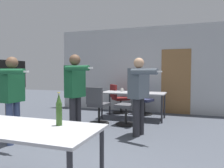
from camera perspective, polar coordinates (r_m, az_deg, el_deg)
back_wall at (r=7.38m, az=8.02°, el=3.64°), size 5.91×0.12×2.81m
conference_table_near at (r=2.56m, az=-22.46°, el=-11.81°), size 1.67×0.81×0.75m
conference_table_far at (r=6.24m, az=5.61°, el=-2.81°), size 1.79×0.78×0.75m
tv_screen at (r=5.46m, az=-25.96°, el=-0.46°), size 0.44×1.21×1.60m
person_center_tall at (r=4.50m, az=-9.48°, el=-0.77°), size 0.73×0.71×1.69m
person_left_plaid at (r=4.56m, az=7.13°, el=-1.44°), size 0.72×0.82×1.62m
person_far_watching at (r=4.38m, az=-24.40°, el=-1.73°), size 0.72×0.61×1.61m
office_chair_far_left at (r=5.49m, az=4.41°, el=-6.12°), size 0.58×0.52×0.94m
office_chair_far_right at (r=7.06m, az=1.74°, el=-4.13°), size 0.69×0.68×0.93m
office_chair_near_pushed at (r=6.97m, az=7.87°, el=-4.38°), size 0.64×0.59×0.91m
office_chair_mid_tucked at (r=5.58m, az=-3.76°, el=-5.91°), size 0.52×0.56×0.95m
beer_bottle at (r=2.43m, az=-13.68°, el=-6.59°), size 0.06×0.06×0.36m
drink_cup at (r=6.44m, az=2.64°, el=-1.55°), size 0.08×0.08×0.10m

